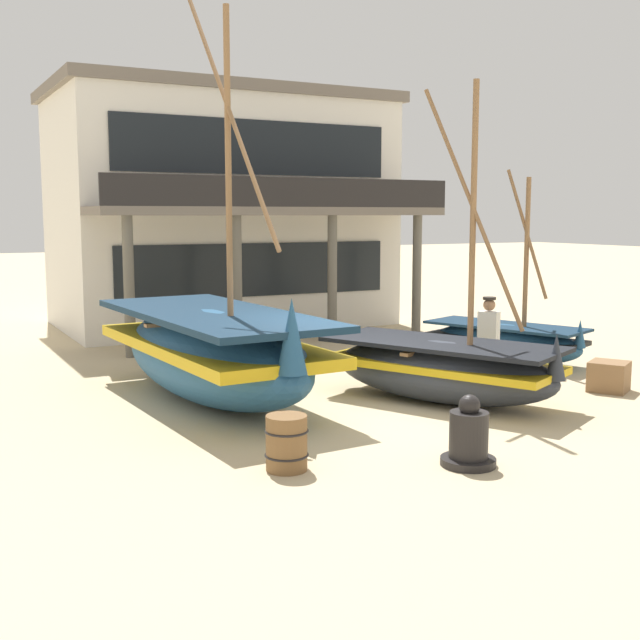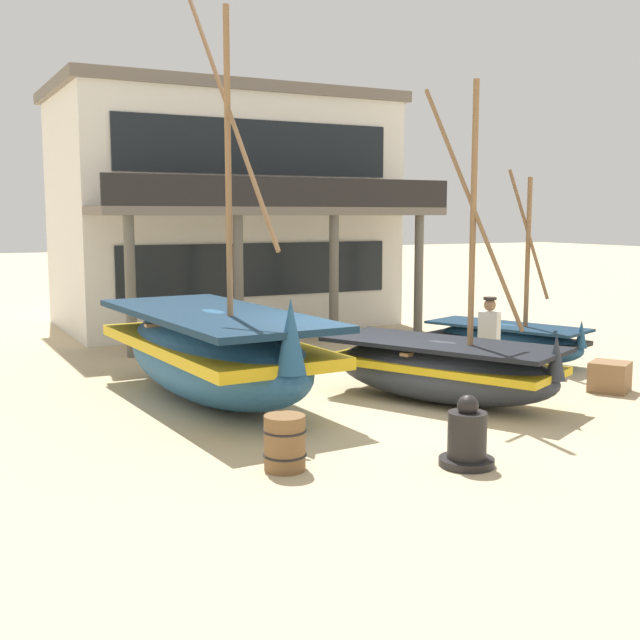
{
  "view_description": "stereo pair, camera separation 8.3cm",
  "coord_description": "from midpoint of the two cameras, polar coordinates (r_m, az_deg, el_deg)",
  "views": [
    {
      "loc": [
        -6.28,
        -10.86,
        3.17
      ],
      "look_at": [
        0.0,
        1.0,
        1.4
      ],
      "focal_mm": 44.92,
      "sensor_mm": 36.0,
      "label": 1
    },
    {
      "loc": [
        -6.21,
        -10.9,
        3.17
      ],
      "look_at": [
        0.0,
        1.0,
        1.4
      ],
      "focal_mm": 44.92,
      "sensor_mm": 36.0,
      "label": 2
    }
  ],
  "objects": [
    {
      "name": "fishing_boat_near_left",
      "position": [
        13.77,
        8.57,
        -3.4
      ],
      "size": [
        3.2,
        4.39,
        5.31
      ],
      "color": "#2D333D",
      "rests_on": "ground"
    },
    {
      "name": "wooden_barrel",
      "position": [
        10.09,
        -2.63,
        -8.73
      ],
      "size": [
        0.56,
        0.56,
        0.7
      ],
      "color": "brown",
      "rests_on": "ground"
    },
    {
      "name": "fishing_boat_centre_large",
      "position": [
        13.78,
        -7.73,
        -2.23
      ],
      "size": [
        2.59,
        5.9,
        7.1
      ],
      "color": "#23517A",
      "rests_on": "ground"
    },
    {
      "name": "harbor_building_main",
      "position": [
        23.5,
        -7.18,
        7.81
      ],
      "size": [
        9.36,
        7.52,
        6.62
      ],
      "color": "white",
      "rests_on": "ground"
    },
    {
      "name": "cargo_crate",
      "position": [
        15.38,
        19.74,
        -3.8
      ],
      "size": [
        0.89,
        0.89,
        0.54
      ],
      "primitive_type": "cube",
      "rotation": [
        0.0,
        0.0,
        0.52
      ],
      "color": "olive",
      "rests_on": "ground"
    },
    {
      "name": "capstan_winch",
      "position": [
        10.42,
        10.32,
        -8.29
      ],
      "size": [
        0.71,
        0.71,
        0.92
      ],
      "color": "black",
      "rests_on": "ground"
    },
    {
      "name": "ground_plane",
      "position": [
        12.94,
        1.9,
        -6.67
      ],
      "size": [
        120.0,
        120.0,
        0.0
      ],
      "primitive_type": "plane",
      "color": "#CCB78E"
    },
    {
      "name": "fishing_boat_far_right",
      "position": [
        17.76,
        12.97,
        -1.44
      ],
      "size": [
        2.43,
        3.69,
        4.12
      ],
      "color": "#23517A",
      "rests_on": "ground"
    },
    {
      "name": "fisherman_by_hull",
      "position": [
        14.97,
        11.74,
        -1.63
      ],
      "size": [
        0.37,
        0.42,
        1.68
      ],
      "color": "#33333D",
      "rests_on": "ground"
    }
  ]
}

